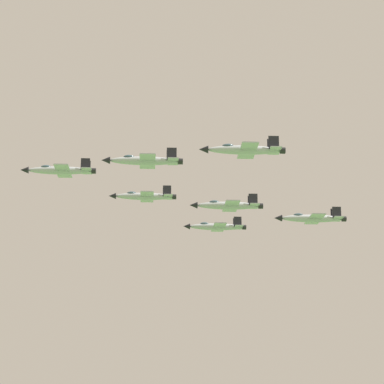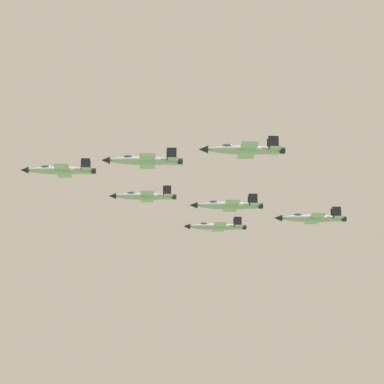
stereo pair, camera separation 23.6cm
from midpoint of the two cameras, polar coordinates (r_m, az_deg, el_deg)
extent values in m
ellipsoid|color=#9EA3A8|center=(179.60, -8.84, 1.44)|extent=(6.36, 13.07, 1.71)
cone|color=black|center=(180.58, -11.19, 1.46)|extent=(1.97, 2.12, 1.46)
ellipsoid|color=#334751|center=(180.14, -9.76, 1.64)|extent=(2.02, 2.59, 1.00)
cube|color=#9EA3A8|center=(179.50, -8.63, 1.41)|extent=(9.98, 6.25, 0.17)
cube|color=black|center=(175.44, -8.78, 1.83)|extent=(1.60, 2.80, 0.21)
cube|color=black|center=(183.60, -8.50, 1.03)|extent=(1.60, 2.80, 0.21)
cube|color=#9EA3A8|center=(179.06, -7.06, 1.42)|extent=(5.02, 3.59, 0.17)
cube|color=black|center=(178.63, -7.16, 1.88)|extent=(0.89, 1.86, 2.48)
cube|color=black|center=(180.26, -7.12, 1.72)|extent=(0.89, 1.86, 2.48)
cylinder|color=black|center=(178.95, -6.60, 1.42)|extent=(1.46, 1.32, 1.20)
ellipsoid|color=#9EA3A8|center=(163.61, -3.21, 2.11)|extent=(6.43, 12.98, 1.71)
cone|color=black|center=(163.82, -5.80, 2.14)|extent=(1.97, 2.12, 1.45)
ellipsoid|color=#334751|center=(163.85, -4.23, 2.34)|extent=(2.02, 2.58, 1.00)
cube|color=#9EA3A8|center=(163.58, -2.98, 2.07)|extent=(9.93, 6.28, 0.17)
cube|color=black|center=(159.53, -2.98, 2.55)|extent=(1.61, 2.78, 0.20)
cube|color=black|center=(167.66, -2.98, 1.65)|extent=(1.61, 2.78, 0.20)
cube|color=#9EA3A8|center=(163.67, -1.26, 2.08)|extent=(5.00, 3.60, 0.17)
cube|color=black|center=(163.23, -1.34, 2.58)|extent=(0.90, 1.85, 2.46)
cube|color=black|center=(164.85, -1.36, 2.40)|extent=(0.90, 1.85, 2.46)
cylinder|color=black|center=(163.72, -0.76, 2.07)|extent=(1.46, 1.32, 1.19)
ellipsoid|color=#9EA3A8|center=(192.72, -3.20, -0.30)|extent=(6.32, 12.67, 1.67)
cone|color=black|center=(192.87, -5.35, -0.27)|extent=(1.93, 2.07, 1.42)
ellipsoid|color=#334751|center=(192.91, -4.05, -0.11)|extent=(1.98, 2.53, 0.97)
cube|color=#9EA3A8|center=(192.70, -3.01, -0.33)|extent=(9.70, 6.16, 0.17)
cube|color=black|center=(188.69, -3.00, 0.02)|extent=(1.58, 2.72, 0.20)
cube|color=black|center=(196.74, -3.02, -0.63)|extent=(1.58, 2.72, 0.20)
cube|color=#9EA3A8|center=(192.79, -1.58, -0.32)|extent=(4.88, 3.53, 0.17)
cube|color=black|center=(192.30, -1.65, 0.09)|extent=(0.89, 1.80, 2.41)
cube|color=black|center=(193.90, -1.66, -0.04)|extent=(0.89, 1.80, 2.41)
cylinder|color=black|center=(192.83, -1.16, -0.33)|extent=(1.43, 1.29, 1.17)
ellipsoid|color=#9EA3A8|center=(149.52, 3.56, 2.84)|extent=(6.16, 12.64, 1.66)
cone|color=black|center=(148.94, 0.81, 2.89)|extent=(1.91, 2.05, 1.41)
ellipsoid|color=#334751|center=(149.44, 2.47, 3.09)|extent=(1.95, 2.51, 0.97)
cube|color=#9EA3A8|center=(149.56, 3.81, 2.80)|extent=(9.66, 6.05, 0.17)
cube|color=black|center=(145.66, 3.99, 3.33)|extent=(1.55, 2.71, 0.20)
cube|color=black|center=(153.49, 3.64, 2.34)|extent=(1.55, 2.71, 0.20)
cube|color=#9EA3A8|center=(150.18, 5.62, 2.80)|extent=(4.86, 3.47, 0.17)
cube|color=black|center=(149.74, 5.56, 3.34)|extent=(0.87, 1.80, 2.40)
cube|color=black|center=(151.30, 5.47, 3.14)|extent=(0.87, 1.80, 2.40)
cylinder|color=black|center=(150.38, 6.15, 2.79)|extent=(1.41, 1.28, 1.16)
ellipsoid|color=#9EA3A8|center=(207.14, 1.68, -2.36)|extent=(6.49, 12.71, 1.68)
cone|color=black|center=(206.58, -0.33, -2.33)|extent=(1.95, 2.09, 1.43)
ellipsoid|color=#334751|center=(207.03, 0.89, -2.18)|extent=(2.01, 2.55, 0.98)
cube|color=#9EA3A8|center=(207.18, 1.86, -2.39)|extent=(9.76, 6.29, 0.17)
cube|color=black|center=(203.13, 1.98, -2.11)|extent=(1.62, 2.73, 0.20)
cube|color=black|center=(211.26, 1.75, -2.63)|extent=(1.62, 2.73, 0.20)
cube|color=#9EA3A8|center=(207.73, 3.19, -2.38)|extent=(4.92, 3.59, 0.17)
cube|color=black|center=(207.17, 3.14, -2.00)|extent=(0.91, 1.81, 2.42)
cube|color=black|center=(208.78, 3.09, -2.11)|extent=(0.91, 1.81, 2.42)
cylinder|color=black|center=(207.90, 3.58, -2.38)|extent=(1.44, 1.31, 1.17)
ellipsoid|color=#9EA3A8|center=(177.51, 2.48, -0.92)|extent=(6.26, 12.76, 1.68)
cone|color=black|center=(177.01, 0.14, -0.89)|extent=(1.93, 2.08, 1.42)
ellipsoid|color=#334751|center=(177.44, 1.56, -0.72)|extent=(1.98, 2.54, 0.98)
cube|color=#9EA3A8|center=(177.55, 2.69, -0.95)|extent=(9.76, 6.13, 0.17)
cube|color=black|center=(173.53, 2.82, -0.59)|extent=(1.57, 2.74, 0.20)
cube|color=black|center=(181.60, 2.57, -1.27)|extent=(1.57, 2.74, 0.20)
cube|color=#9EA3A8|center=(178.08, 4.23, -0.94)|extent=(4.91, 3.52, 0.17)
cube|color=black|center=(177.56, 4.18, -0.49)|extent=(0.88, 1.82, 2.42)
cube|color=black|center=(179.16, 4.11, -0.63)|extent=(0.88, 1.82, 2.42)
cylinder|color=black|center=(178.26, 4.69, -0.95)|extent=(1.43, 1.29, 1.17)
ellipsoid|color=#9EA3A8|center=(179.43, 8.12, -1.77)|extent=(6.20, 12.59, 1.65)
cone|color=black|center=(178.22, 5.85, -1.76)|extent=(1.91, 2.05, 1.41)
ellipsoid|color=#334751|center=(179.07, 7.22, -1.58)|extent=(1.95, 2.50, 0.96)
cube|color=#9EA3A8|center=(179.54, 8.32, -1.80)|extent=(9.63, 6.07, 0.17)
cube|color=black|center=(175.61, 8.57, -1.47)|extent=(1.56, 2.70, 0.20)
cube|color=black|center=(183.49, 8.08, -2.10)|extent=(1.56, 2.70, 0.20)
cube|color=#9EA3A8|center=(180.53, 9.80, -1.79)|extent=(4.84, 3.48, 0.17)
cube|color=black|center=(179.98, 9.76, -1.35)|extent=(0.87, 1.79, 2.39)
cube|color=black|center=(181.54, 9.65, -1.48)|extent=(0.87, 1.79, 2.39)
cylinder|color=black|center=(180.84, 10.23, -1.79)|extent=(1.41, 1.28, 1.16)
camera|label=1|loc=(0.12, -89.96, -0.01)|focal=79.19mm
camera|label=2|loc=(0.12, 90.04, 0.01)|focal=79.19mm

